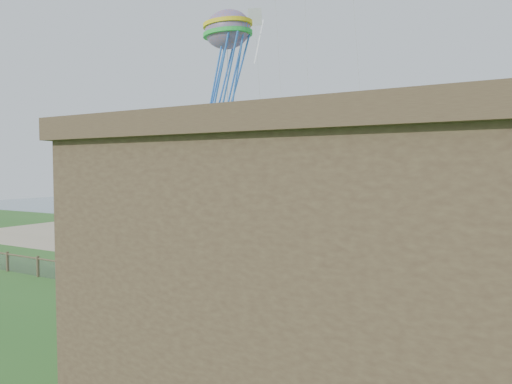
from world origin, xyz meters
TOP-DOWN VIEW (x-y plane):
  - ground at (0.00, 0.00)m, footprint 160.00×160.00m
  - sand_beach at (0.00, 22.00)m, footprint 72.00×20.00m
  - ocean at (0.00, 66.00)m, footprint 160.00×68.00m
  - chainlink_fence at (0.00, 6.00)m, footprint 36.20×0.20m
  - picnic_table at (3.19, 3.37)m, footprint 2.42×2.07m
  - octopus_kite at (-2.59, 12.51)m, footprint 3.71×2.98m
  - kite_white at (-3.56, 17.71)m, footprint 1.81×2.31m

SIDE VIEW (x-z plane):
  - ground at x=0.00m, z-range 0.00..0.00m
  - ocean at x=0.00m, z-range -0.01..0.01m
  - sand_beach at x=0.00m, z-range -0.01..0.01m
  - picnic_table at x=3.19m, z-range 0.00..0.87m
  - chainlink_fence at x=0.00m, z-range -0.07..1.18m
  - octopus_kite at x=-2.59m, z-range 9.87..16.64m
  - kite_white at x=-3.56m, z-range 14.73..17.99m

